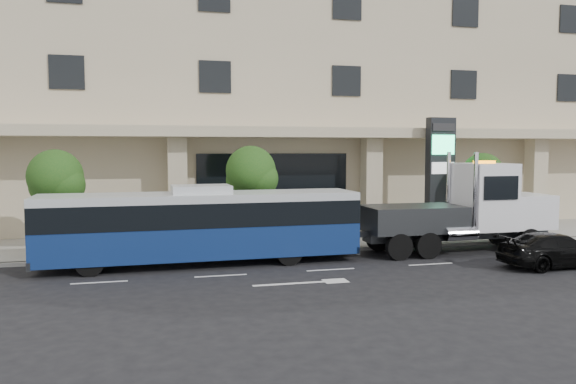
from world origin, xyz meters
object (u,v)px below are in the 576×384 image
Objects in this scene: tow_truck at (466,211)px; black_sedan at (555,250)px; city_bus at (201,224)px; signage_pylon at (440,175)px.

tow_truck reaches higher than black_sedan.
tow_truck is at bearing 20.71° from black_sedan.
tow_truck is 2.12× the size of black_sedan.
tow_truck reaches higher than city_bus.
signage_pylon is at bearing 18.11° from city_bus.
city_bus is 13.16m from signage_pylon.
tow_truck is at bearing -110.15° from signage_pylon.
city_bus is at bearing 179.78° from tow_truck.
tow_truck is 1.61× the size of signage_pylon.
tow_truck is (11.17, -0.10, 0.22)m from city_bus.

